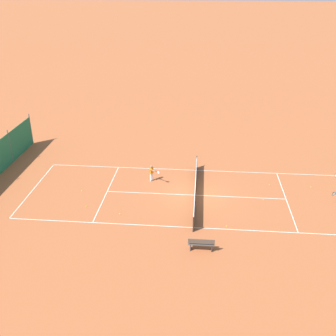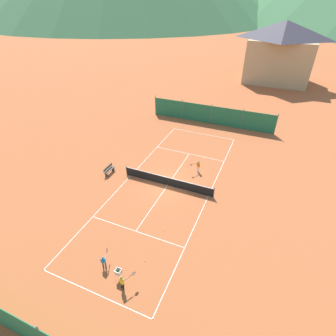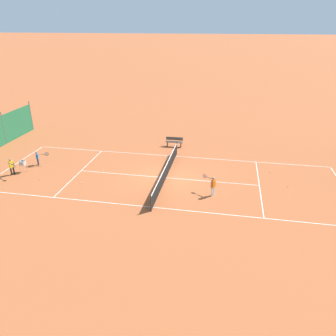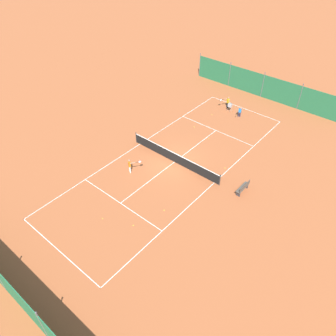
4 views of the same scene
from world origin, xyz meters
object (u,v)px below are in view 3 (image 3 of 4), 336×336
at_px(tennis_ball_mid_court, 81,183).
at_px(courtside_bench, 174,142).
at_px(player_near_service, 38,157).
at_px(player_far_service, 12,166).
at_px(tennis_ball_alley_right, 103,171).
at_px(tennis_net, 166,171).
at_px(tennis_ball_alley_left, 236,166).
at_px(player_far_baseline, 213,185).
at_px(tennis_ball_service_box, 270,172).
at_px(tennis_ball_by_net_right, 150,156).
at_px(ball_hopper, 23,164).
at_px(tennis_ball_far_corner, 288,186).
at_px(tennis_ball_by_net_left, 40,179).

distance_m(tennis_ball_mid_court, courtside_bench, 9.72).
distance_m(player_near_service, player_far_service, 2.17).
xyz_separation_m(player_near_service, tennis_ball_alley_right, (0.16, 5.24, -0.62)).
distance_m(tennis_net, tennis_ball_alley_left, 5.72).
bearing_deg(tennis_ball_mid_court, player_far_baseline, 90.11).
bearing_deg(player_far_baseline, player_near_service, -100.06).
distance_m(tennis_ball_alley_right, tennis_ball_mid_court, 2.35).
bearing_deg(tennis_net, tennis_ball_service_box, 107.07).
distance_m(tennis_ball_by_net_right, tennis_ball_service_box, 9.51).
height_order(player_far_service, ball_hopper, player_far_service).
distance_m(player_near_service, courtside_bench, 11.22).
bearing_deg(tennis_ball_alley_left, tennis_net, -58.55).
distance_m(tennis_ball_far_corner, tennis_ball_by_net_left, 16.95).
bearing_deg(ball_hopper, tennis_net, 95.40).
bearing_deg(tennis_ball_service_box, tennis_net, -72.93).
relative_size(tennis_ball_alley_right, tennis_ball_mid_court, 1.00).
xyz_separation_m(tennis_ball_by_net_left, ball_hopper, (-0.97, -1.85, 0.62)).
bearing_deg(player_far_baseline, ball_hopper, -94.06).
xyz_separation_m(tennis_net, tennis_ball_by_net_right, (-3.78, -2.07, -0.47)).
distance_m(player_near_service, tennis_ball_far_corner, 18.30).
relative_size(player_near_service, tennis_ball_mid_court, 16.97).
relative_size(tennis_net, courtside_bench, 6.12).
height_order(tennis_net, player_near_service, player_near_service).
bearing_deg(tennis_ball_by_net_right, player_far_baseline, 43.37).
relative_size(tennis_ball_by_net_right, tennis_ball_mid_court, 1.00).
bearing_deg(tennis_ball_by_net_right, tennis_ball_service_box, 80.72).
relative_size(tennis_ball_by_net_right, tennis_ball_alley_left, 1.00).
bearing_deg(tennis_ball_mid_court, tennis_net, 109.74).
bearing_deg(ball_hopper, tennis_ball_far_corner, 93.44).
relative_size(tennis_ball_alley_left, ball_hopper, 0.07).
relative_size(player_far_service, ball_hopper, 1.40).
bearing_deg(player_far_service, tennis_ball_by_net_left, 80.85).
relative_size(player_far_baseline, tennis_ball_alley_left, 19.60).
relative_size(tennis_ball_mid_court, tennis_ball_by_net_left, 1.00).
xyz_separation_m(tennis_ball_alley_right, tennis_ball_alley_left, (-2.72, 9.65, 0.00)).
height_order(tennis_net, ball_hopper, tennis_net).
distance_m(player_far_baseline, ball_hopper, 13.79).
distance_m(tennis_ball_mid_court, ball_hopper, 5.03).
xyz_separation_m(player_near_service, ball_hopper, (1.40, -0.38, -0.00)).
height_order(player_far_service, tennis_ball_by_net_left, player_far_service).
distance_m(tennis_net, tennis_ball_service_box, 7.67).
bearing_deg(tennis_ball_alley_right, tennis_net, 86.93).
relative_size(player_far_baseline, courtside_bench, 0.86).
bearing_deg(tennis_ball_far_corner, tennis_ball_by_net_left, -82.92).
distance_m(player_far_service, ball_hopper, 0.77).
height_order(tennis_ball_alley_right, courtside_bench, courtside_bench).
height_order(player_far_service, courtside_bench, player_far_service).
bearing_deg(player_near_service, tennis_ball_far_corner, 89.14).
relative_size(tennis_net, tennis_ball_alley_left, 139.09).
bearing_deg(player_far_service, player_far_baseline, 88.45).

